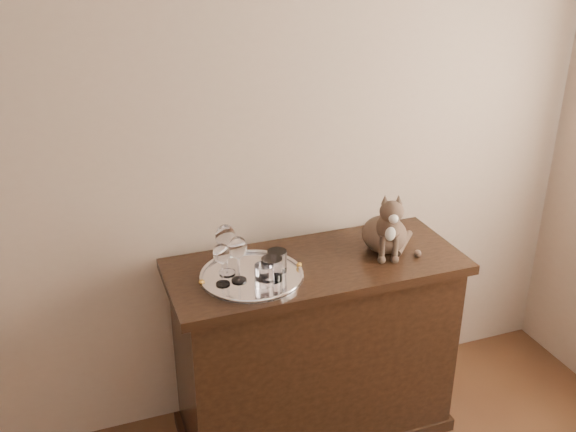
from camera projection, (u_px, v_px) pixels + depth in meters
name	position (u px, v px, depth m)	size (l,w,h in m)	color
wall_back	(142.00, 136.00, 2.44)	(4.00, 0.10, 2.70)	#BDA38E
sideboard	(315.00, 349.00, 2.75)	(1.20, 0.50, 0.85)	black
tray	(252.00, 277.00, 2.46)	(0.40, 0.40, 0.01)	silver
wine_glass_a	(226.00, 249.00, 2.43)	(0.08, 0.08, 0.21)	white
wine_glass_c	(222.00, 264.00, 2.36)	(0.06, 0.06, 0.17)	white
wine_glass_d	(238.00, 259.00, 2.38)	(0.07, 0.07, 0.19)	silver
tumbler_a	(272.00, 269.00, 2.41)	(0.08, 0.08, 0.09)	silver
tumbler_b	(264.00, 275.00, 2.38)	(0.07, 0.07, 0.08)	silver
tumbler_c	(277.00, 261.00, 2.48)	(0.08, 0.08, 0.09)	white
cat	(386.00, 218.00, 2.61)	(0.28, 0.27, 0.29)	#483C2B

